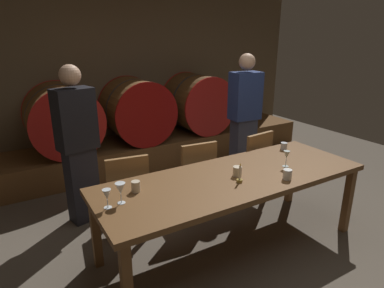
# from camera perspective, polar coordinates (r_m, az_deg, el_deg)

# --- Properties ---
(ground_plane) EXTENTS (8.42, 8.42, 0.00)m
(ground_plane) POSITION_cam_1_polar(r_m,az_deg,el_deg) (3.39, 7.98, -16.92)
(ground_plane) COLOR brown
(back_wall) EXTENTS (6.48, 0.24, 2.63)m
(back_wall) POSITION_cam_1_polar(r_m,az_deg,el_deg) (5.51, -11.88, 11.46)
(back_wall) COLOR brown
(back_wall) RESTS_ON ground
(barrel_shelf) EXTENTS (5.83, 0.90, 0.39)m
(barrel_shelf) POSITION_cam_1_polar(r_m,az_deg,el_deg) (5.25, -9.08, -1.29)
(barrel_shelf) COLOR brown
(barrel_shelf) RESTS_ON ground
(wine_barrel_left) EXTENTS (0.95, 0.86, 0.95)m
(wine_barrel_left) POSITION_cam_1_polar(r_m,az_deg,el_deg) (4.80, -21.45, 4.03)
(wine_barrel_left) COLOR brown
(wine_barrel_left) RESTS_ON barrel_shelf
(wine_barrel_center) EXTENTS (0.95, 0.86, 0.95)m
(wine_barrel_center) POSITION_cam_1_polar(r_m,az_deg,el_deg) (5.07, -9.55, 5.77)
(wine_barrel_center) COLOR brown
(wine_barrel_center) RESTS_ON barrel_shelf
(wine_barrel_right) EXTENTS (0.95, 0.86, 0.95)m
(wine_barrel_right) POSITION_cam_1_polar(r_m,az_deg,el_deg) (5.54, 0.93, 7.10)
(wine_barrel_right) COLOR brown
(wine_barrel_right) RESTS_ON barrel_shelf
(dining_table) EXTENTS (2.51, 0.89, 0.74)m
(dining_table) POSITION_cam_1_polar(r_m,az_deg,el_deg) (3.03, 7.19, -6.62)
(dining_table) COLOR brown
(dining_table) RESTS_ON ground
(chair_left) EXTENTS (0.45, 0.45, 0.88)m
(chair_left) POSITION_cam_1_polar(r_m,az_deg,el_deg) (3.33, -11.19, -8.01)
(chair_left) COLOR olive
(chair_left) RESTS_ON ground
(chair_center) EXTENTS (0.44, 0.44, 0.88)m
(chair_center) POSITION_cam_1_polar(r_m,az_deg,el_deg) (3.63, 0.49, -5.34)
(chair_center) COLOR olive
(chair_center) RESTS_ON ground
(chair_right) EXTENTS (0.44, 0.44, 0.88)m
(chair_right) POSITION_cam_1_polar(r_m,az_deg,el_deg) (4.02, 10.29, -3.22)
(chair_right) COLOR olive
(chair_right) RESTS_ON ground
(guest_left) EXTENTS (0.42, 0.32, 1.68)m
(guest_left) POSITION_cam_1_polar(r_m,az_deg,el_deg) (3.60, -19.11, -0.19)
(guest_left) COLOR black
(guest_left) RESTS_ON ground
(guest_right) EXTENTS (0.40, 0.27, 1.73)m
(guest_right) POSITION_cam_1_polar(r_m,az_deg,el_deg) (4.37, 8.99, 4.16)
(guest_right) COLOR #33384C
(guest_right) RESTS_ON ground
(candle_center) EXTENTS (0.05, 0.05, 0.18)m
(candle_center) POSITION_cam_1_polar(r_m,az_deg,el_deg) (2.87, 8.24, -5.70)
(candle_center) COLOR olive
(candle_center) RESTS_ON dining_table
(wine_glass_left) EXTENTS (0.06, 0.06, 0.15)m
(wine_glass_left) POSITION_cam_1_polar(r_m,az_deg,el_deg) (2.49, -14.50, -8.55)
(wine_glass_left) COLOR white
(wine_glass_left) RESTS_ON dining_table
(wine_glass_center) EXTENTS (0.08, 0.08, 0.17)m
(wine_glass_center) POSITION_cam_1_polar(r_m,az_deg,el_deg) (2.53, -12.27, -7.62)
(wine_glass_center) COLOR white
(wine_glass_center) RESTS_ON dining_table
(wine_glass_right) EXTENTS (0.06, 0.06, 0.16)m
(wine_glass_right) POSITION_cam_1_polar(r_m,az_deg,el_deg) (3.27, 16.03, -1.92)
(wine_glass_right) COLOR silver
(wine_glass_right) RESTS_ON dining_table
(cup_far_left) EXTENTS (0.07, 0.07, 0.09)m
(cup_far_left) POSITION_cam_1_polar(r_m,az_deg,el_deg) (2.72, -9.70, -7.24)
(cup_far_left) COLOR beige
(cup_far_left) RESTS_ON dining_table
(cup_center_left) EXTENTS (0.08, 0.08, 0.09)m
(cup_center_left) POSITION_cam_1_polar(r_m,az_deg,el_deg) (2.99, 7.83, -4.69)
(cup_center_left) COLOR beige
(cup_center_left) RESTS_ON dining_table
(cup_center_right) EXTENTS (0.08, 0.08, 0.09)m
(cup_center_right) POSITION_cam_1_polar(r_m,az_deg,el_deg) (3.01, 16.16, -5.07)
(cup_center_right) COLOR white
(cup_center_right) RESTS_ON dining_table
(cup_far_right) EXTENTS (0.07, 0.07, 0.08)m
(cup_far_right) POSITION_cam_1_polar(r_m,az_deg,el_deg) (3.77, 15.60, -0.36)
(cup_far_right) COLOR silver
(cup_far_right) RESTS_ON dining_table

